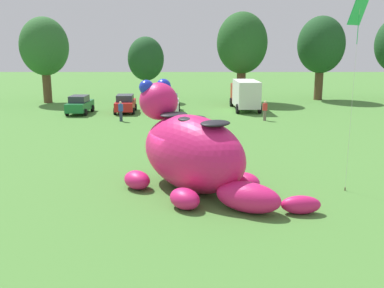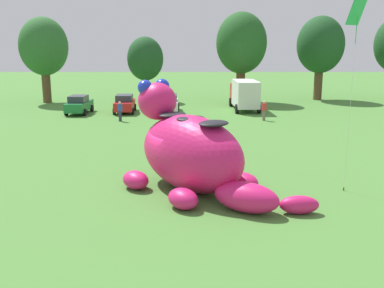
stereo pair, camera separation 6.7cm
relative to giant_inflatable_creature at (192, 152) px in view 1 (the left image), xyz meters
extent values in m
plane|color=#4C8438|center=(-0.85, 0.54, -1.78)|extent=(160.00, 160.00, 0.00)
ellipsoid|color=#E01E6B|center=(-0.02, 0.00, -0.05)|extent=(6.25, 6.71, 3.45)
ellipsoid|color=#E01E6B|center=(-1.66, 2.03, 2.04)|extent=(2.68, 2.71, 1.82)
sphere|color=#1E33CC|center=(-2.22, 1.93, 2.73)|extent=(0.73, 0.73, 0.73)
sphere|color=#1E33CC|center=(-1.44, 2.56, 2.73)|extent=(0.73, 0.73, 0.73)
ellipsoid|color=black|center=(-0.89, 1.07, 1.53)|extent=(1.77, 1.73, 0.23)
ellipsoid|color=black|center=(-0.02, 0.00, 1.53)|extent=(1.77, 1.73, 0.23)
ellipsoid|color=black|center=(0.95, -1.19, 1.53)|extent=(1.77, 1.73, 0.23)
ellipsoid|color=#E01E6B|center=(-2.57, 0.11, -1.36)|extent=(1.75, 1.81, 0.84)
ellipsoid|color=#E01E6B|center=(0.41, 2.52, -1.36)|extent=(1.75, 1.81, 0.84)
ellipsoid|color=#E01E6B|center=(-0.33, -2.42, -1.36)|extent=(1.75, 1.81, 0.84)
ellipsoid|color=#E01E6B|center=(2.42, -0.20, -1.36)|extent=(1.75, 1.81, 0.84)
ellipsoid|color=#E01E6B|center=(2.20, -2.74, -1.18)|extent=(3.08, 2.61, 1.21)
ellipsoid|color=#E01E6B|center=(4.28, -2.98, -1.41)|extent=(1.59, 0.75, 0.74)
cube|color=#1E7238|center=(-10.60, 22.14, -1.06)|extent=(1.87, 4.17, 0.80)
cube|color=#2D333D|center=(-10.61, 21.99, -0.36)|extent=(1.57, 2.03, 0.60)
cylinder|color=black|center=(-11.40, 23.45, -1.46)|extent=(0.27, 0.65, 0.64)
cylinder|color=black|center=(-9.70, 23.38, -1.46)|extent=(0.27, 0.65, 0.64)
cylinder|color=black|center=(-11.50, 20.91, -1.46)|extent=(0.27, 0.65, 0.64)
cylinder|color=black|center=(-9.80, 20.84, -1.46)|extent=(0.27, 0.65, 0.64)
cube|color=red|center=(-6.41, 22.85, -1.06)|extent=(1.88, 4.17, 0.80)
cube|color=#2D333D|center=(-6.41, 22.70, -0.36)|extent=(1.58, 2.03, 0.60)
cylinder|color=black|center=(-7.32, 24.08, -1.46)|extent=(0.27, 0.65, 0.64)
cylinder|color=black|center=(-5.62, 24.15, -1.46)|extent=(0.27, 0.65, 0.64)
cylinder|color=black|center=(-7.21, 21.54, -1.46)|extent=(0.27, 0.65, 0.64)
cylinder|color=black|center=(-5.51, 21.61, -1.46)|extent=(0.27, 0.65, 0.64)
cube|color=white|center=(-2.17, 23.15, -1.06)|extent=(1.85, 4.16, 0.80)
cube|color=#2D333D|center=(-2.17, 23.00, -0.36)|extent=(1.57, 2.02, 0.60)
cylinder|color=black|center=(-3.07, 24.39, -1.46)|extent=(0.26, 0.65, 0.64)
cylinder|color=black|center=(-1.37, 24.45, -1.46)|extent=(0.26, 0.65, 0.64)
cylinder|color=black|center=(-2.97, 21.85, -1.46)|extent=(0.26, 0.65, 0.64)
cylinder|color=black|center=(-1.28, 21.91, -1.46)|extent=(0.26, 0.65, 0.64)
cube|color=#B2231E|center=(5.10, 27.02, -0.38)|extent=(2.08, 1.89, 1.90)
cube|color=silver|center=(5.25, 23.82, -0.08)|extent=(2.31, 4.69, 2.50)
cylinder|color=black|center=(4.10, 26.97, -1.33)|extent=(0.32, 0.91, 0.90)
cylinder|color=black|center=(6.10, 27.06, -1.33)|extent=(0.32, 0.91, 0.90)
cylinder|color=black|center=(4.28, 22.16, -1.33)|extent=(0.32, 0.91, 0.90)
cylinder|color=black|center=(6.38, 22.26, -1.33)|extent=(0.32, 0.91, 0.90)
cylinder|color=brown|center=(-16.07, 29.91, -0.15)|extent=(0.93, 0.93, 3.26)
ellipsoid|color=#2D662D|center=(-16.07, 29.91, 4.35)|extent=(5.22, 5.22, 6.27)
cylinder|color=brown|center=(-5.21, 31.32, -0.52)|extent=(0.72, 0.72, 2.53)
ellipsoid|color=#1E4C23|center=(-5.21, 31.32, 2.98)|extent=(4.05, 4.05, 4.86)
cylinder|color=brown|center=(5.44, 30.35, -0.06)|extent=(0.99, 0.99, 3.45)
ellipsoid|color=#235623|center=(5.44, 30.35, 4.71)|extent=(5.52, 5.52, 6.63)
cylinder|color=brown|center=(14.69, 32.47, -0.11)|extent=(0.96, 0.96, 3.34)
ellipsoid|color=#1E4C23|center=(14.69, 32.47, 4.50)|extent=(5.35, 5.35, 6.42)
cylinder|color=#726656|center=(6.23, 18.33, -1.34)|extent=(0.26, 0.26, 0.88)
cube|color=red|center=(6.23, 18.33, -0.60)|extent=(0.38, 0.22, 0.60)
sphere|color=beige|center=(6.23, 18.33, -0.18)|extent=(0.22, 0.22, 0.22)
cylinder|color=#2D334C|center=(-6.09, 17.98, -1.34)|extent=(0.26, 0.26, 0.88)
cube|color=#2D4CA5|center=(-6.09, 17.98, -0.60)|extent=(0.38, 0.22, 0.60)
sphere|color=beige|center=(-6.09, 17.98, -0.18)|extent=(0.22, 0.22, 0.22)
cylinder|color=brown|center=(6.99, -0.18, -1.71)|extent=(0.06, 0.06, 0.15)
cylinder|color=silver|center=(6.99, -0.18, 2.33)|extent=(0.01, 0.01, 7.91)
cube|color=green|center=(6.99, -0.18, 6.28)|extent=(1.13, 1.13, 1.44)
cylinder|color=green|center=(6.99, -0.18, 5.38)|extent=(0.03, 0.03, 1.20)
camera|label=1|loc=(-0.03, -19.64, 4.90)|focal=41.82mm
camera|label=2|loc=(0.04, -19.64, 4.90)|focal=41.82mm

